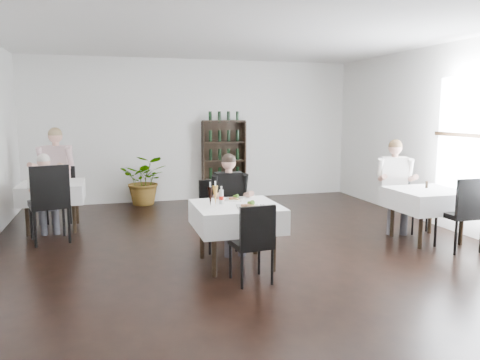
{
  "coord_description": "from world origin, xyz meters",
  "views": [
    {
      "loc": [
        -1.79,
        -5.47,
        1.91
      ],
      "look_at": [
        -0.2,
        0.2,
        1.04
      ],
      "focal_mm": 35.0,
      "sensor_mm": 36.0,
      "label": 1
    }
  ],
  "objects_px": {
    "wine_shelf": "(224,161)",
    "main_table": "(236,216)",
    "diner_main": "(230,195)",
    "potted_tree": "(145,180)"
  },
  "relations": [
    {
      "from": "wine_shelf",
      "to": "main_table",
      "type": "relative_size",
      "value": 1.7
    },
    {
      "from": "diner_main",
      "to": "main_table",
      "type": "bearing_deg",
      "value": -96.83
    },
    {
      "from": "potted_tree",
      "to": "diner_main",
      "type": "relative_size",
      "value": 0.76
    },
    {
      "from": "main_table",
      "to": "diner_main",
      "type": "bearing_deg",
      "value": 83.17
    },
    {
      "from": "potted_tree",
      "to": "wine_shelf",
      "type": "bearing_deg",
      "value": 3.85
    },
    {
      "from": "wine_shelf",
      "to": "potted_tree",
      "type": "height_order",
      "value": "wine_shelf"
    },
    {
      "from": "wine_shelf",
      "to": "main_table",
      "type": "distance_m",
      "value": 4.41
    },
    {
      "from": "wine_shelf",
      "to": "diner_main",
      "type": "xyz_separation_m",
      "value": [
        -0.83,
        -3.73,
        -0.07
      ]
    },
    {
      "from": "main_table",
      "to": "diner_main",
      "type": "distance_m",
      "value": 0.61
    },
    {
      "from": "main_table",
      "to": "diner_main",
      "type": "relative_size",
      "value": 0.77
    }
  ]
}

